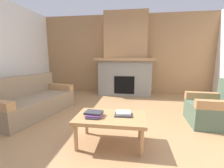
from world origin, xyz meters
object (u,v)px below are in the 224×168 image
at_px(coffee_table, 110,120).
at_px(fireplace, 125,60).
at_px(couch, 32,102).
at_px(armchair, 213,110).

bearing_deg(coffee_table, fireplace, 89.60).
bearing_deg(couch, armchair, -0.18).
xyz_separation_m(armchair, coffee_table, (-1.82, -0.92, 0.08)).
bearing_deg(armchair, couch, 179.82).
bearing_deg(couch, coffee_table, -26.09).
distance_m(couch, coffee_table, 2.13).
distance_m(fireplace, coffee_table, 3.23).
xyz_separation_m(couch, coffee_table, (1.91, -0.94, 0.09)).
height_order(couch, armchair, same).
relative_size(fireplace, couch, 1.39).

